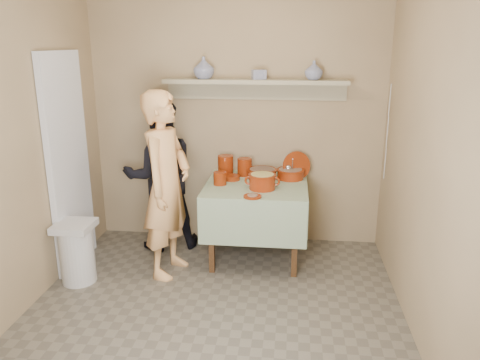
# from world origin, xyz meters

# --- Properties ---
(ground) EXTENTS (3.50, 3.50, 0.00)m
(ground) POSITION_xyz_m (0.00, 0.00, 0.00)
(ground) COLOR #645C4E
(ground) RESTS_ON ground
(tile_panel) EXTENTS (0.06, 0.70, 2.00)m
(tile_panel) POSITION_xyz_m (-1.46, 0.95, 1.00)
(tile_panel) COLOR silver
(tile_panel) RESTS_ON ground
(plate_stack_a) EXTENTS (0.16, 0.16, 0.21)m
(plate_stack_a) POSITION_xyz_m (-0.09, 1.53, 0.86)
(plate_stack_a) COLOR maroon
(plate_stack_a) RESTS_ON serving_table
(plate_stack_b) EXTENTS (0.15, 0.15, 0.18)m
(plate_stack_b) POSITION_xyz_m (0.11, 1.56, 0.85)
(plate_stack_b) COLOR maroon
(plate_stack_b) RESTS_ON serving_table
(bowl_stack) EXTENTS (0.12, 0.12, 0.12)m
(bowl_stack) POSITION_xyz_m (-0.09, 1.21, 0.82)
(bowl_stack) COLOR maroon
(bowl_stack) RESTS_ON serving_table
(empty_bowl) EXTENTS (0.16, 0.16, 0.05)m
(empty_bowl) POSITION_xyz_m (-0.00, 1.38, 0.78)
(empty_bowl) COLOR maroon
(empty_bowl) RESTS_ON serving_table
(propped_lid) EXTENTS (0.30, 0.19, 0.28)m
(propped_lid) POSITION_xyz_m (0.63, 1.55, 0.88)
(propped_lid) COLOR maroon
(propped_lid) RESTS_ON serving_table
(vase_right) EXTENTS (0.18, 0.18, 0.18)m
(vase_right) POSITION_xyz_m (0.76, 1.61, 1.81)
(vase_right) COLOR navy
(vase_right) RESTS_ON wall_shelf
(vase_left) EXTENTS (0.23, 0.23, 0.21)m
(vase_left) POSITION_xyz_m (-0.30, 1.60, 1.83)
(vase_left) COLOR navy
(vase_left) RESTS_ON wall_shelf
(ceramic_box) EXTENTS (0.15, 0.13, 0.09)m
(ceramic_box) POSITION_xyz_m (0.24, 1.61, 1.77)
(ceramic_box) COLOR navy
(ceramic_box) RESTS_ON wall_shelf
(person_cook) EXTENTS (0.52, 0.68, 1.69)m
(person_cook) POSITION_xyz_m (-0.52, 0.87, 0.84)
(person_cook) COLOR #EEAA67
(person_cook) RESTS_ON ground
(person_helper) EXTENTS (0.91, 0.82, 1.53)m
(person_helper) POSITION_xyz_m (-0.74, 1.42, 0.77)
(person_helper) COLOR black
(person_helper) RESTS_ON ground
(room_shell) EXTENTS (3.04, 3.54, 2.62)m
(room_shell) POSITION_xyz_m (0.00, 0.00, 1.61)
(room_shell) COLOR tan
(room_shell) RESTS_ON ground
(serving_table) EXTENTS (0.97, 0.97, 0.76)m
(serving_table) POSITION_xyz_m (0.25, 1.28, 0.64)
(serving_table) COLOR #4C2D16
(serving_table) RESTS_ON ground
(cazuela_meat_a) EXTENTS (0.30, 0.30, 0.10)m
(cazuela_meat_a) POSITION_xyz_m (0.29, 1.47, 0.82)
(cazuela_meat_a) COLOR maroon
(cazuela_meat_a) RESTS_ON serving_table
(cazuela_meat_b) EXTENTS (0.28, 0.28, 0.10)m
(cazuela_meat_b) POSITION_xyz_m (0.57, 1.49, 0.82)
(cazuela_meat_b) COLOR maroon
(cazuela_meat_b) RESTS_ON serving_table
(ladle) EXTENTS (0.08, 0.26, 0.19)m
(ladle) POSITION_xyz_m (0.55, 1.49, 0.87)
(ladle) COLOR silver
(ladle) RESTS_ON cazuela_meat_b
(cazuela_rice) EXTENTS (0.33, 0.25, 0.14)m
(cazuela_rice) POSITION_xyz_m (0.32, 1.12, 0.85)
(cazuela_rice) COLOR maroon
(cazuela_rice) RESTS_ON serving_table
(front_plate) EXTENTS (0.16, 0.16, 0.03)m
(front_plate) POSITION_xyz_m (0.25, 0.86, 0.77)
(front_plate) COLOR maroon
(front_plate) RESTS_ON serving_table
(wall_shelf) EXTENTS (1.80, 0.25, 0.21)m
(wall_shelf) POSITION_xyz_m (0.20, 1.65, 1.67)
(wall_shelf) COLOR tan
(wall_shelf) RESTS_ON room_shell
(trash_bin) EXTENTS (0.32, 0.32, 0.56)m
(trash_bin) POSITION_xyz_m (-1.29, 0.59, 0.28)
(trash_bin) COLOR silver
(trash_bin) RESTS_ON ground
(electrical_cord) EXTENTS (0.01, 0.05, 0.90)m
(electrical_cord) POSITION_xyz_m (1.47, 1.48, 1.25)
(electrical_cord) COLOR silver
(electrical_cord) RESTS_ON wall_shelf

